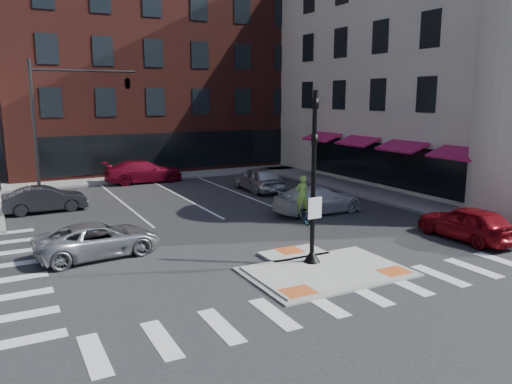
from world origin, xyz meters
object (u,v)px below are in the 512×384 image
white_pickup (318,200)px  bg_car_silver (259,179)px  bg_car_dark (45,199)px  cyclist (302,207)px  bg_car_red (144,171)px  red_sedan (468,223)px  silver_suv (99,240)px

white_pickup → bg_car_silver: bearing=-2.5°
bg_car_dark → bg_car_silver: (12.55, 0.05, 0.11)m
bg_car_dark → cyclist: 13.27m
bg_car_red → cyclist: 15.08m
bg_car_dark → bg_car_red: bearing=-47.8°
cyclist → bg_car_silver: bearing=-98.6°
bg_car_dark → cyclist: cyclist is taller
bg_car_dark → red_sedan: bearing=-133.6°
white_pickup → bg_car_dark: (-12.35, 6.78, -0.03)m
silver_suv → cyclist: cyclist is taller
white_pickup → cyclist: bearing=124.5°
bg_car_silver → red_sedan: bearing=101.6°
white_pickup → cyclist: (-1.81, -1.28, 0.07)m
silver_suv → red_sedan: 14.86m
bg_car_silver → bg_car_red: (-5.59, 6.54, -0.01)m
bg_car_dark → bg_car_silver: 12.55m
red_sedan → bg_car_dark: 20.40m
bg_car_red → cyclist: size_ratio=2.35×
bg_car_red → cyclist: cyclist is taller
bg_car_silver → bg_car_red: 8.60m
cyclist → white_pickup: bearing=-139.4°
bg_car_dark → bg_car_red: bg_car_red is taller
silver_suv → bg_car_silver: bearing=-58.9°
silver_suv → bg_car_dark: bg_car_dark is taller
silver_suv → cyclist: 9.51m
silver_suv → bg_car_silver: (11.48, 8.84, 0.15)m
bg_car_dark → cyclist: (10.55, -8.06, 0.09)m
bg_car_red → white_pickup: bearing=-158.1°
silver_suv → cyclist: bearing=-92.1°
bg_car_red → silver_suv: bearing=158.9°
bg_car_dark → bg_car_silver: bearing=-91.1°
bg_car_silver → bg_car_red: size_ratio=0.86×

